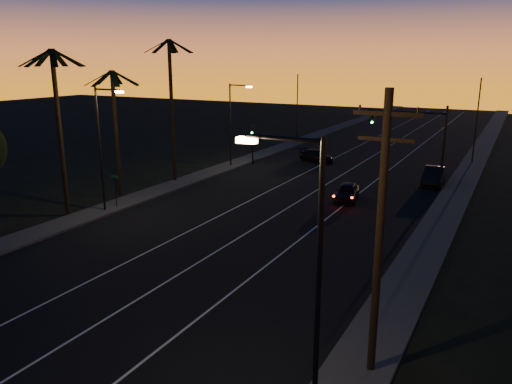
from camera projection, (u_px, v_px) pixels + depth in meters
The scene contains 21 objects.
road at pixel (297, 198), 40.19m from camera, with size 20.00×170.00×0.01m, color black.
sidewalk_left at pixel (184, 182), 45.27m from camera, with size 2.40×170.00×0.16m, color #323230.
sidewalk_right at pixel (443, 217), 35.06m from camera, with size 2.40×170.00×0.16m, color #323230.
lane_stripe_left at pixel (264, 193), 41.55m from camera, with size 0.12×160.00×0.01m, color silver.
lane_stripe_mid at pixel (303, 199), 39.96m from camera, with size 0.12×160.00×0.01m, color silver.
lane_stripe_right at pixel (345, 205), 38.36m from camera, with size 0.12×160.00×0.01m, color silver.
palm_near at pixel (58, 117), 33.88m from camera, with size 4.25×4.16×11.53m.
palm_mid at pixel (115, 119), 39.48m from camera, with size 4.25×4.16×10.03m.
palm_far at pixel (171, 97), 43.79m from camera, with size 4.25×4.16×12.53m.
streetlight_left_near at pixel (102, 140), 35.17m from camera, with size 2.55×0.26×9.00m.
streetlight_left_far at pixel (233, 118), 50.57m from camera, with size 2.55×0.26×8.50m.
streetlight_right_near at pixel (309, 270), 13.49m from camera, with size 2.55×0.26×9.00m.
street_sign at pixel (115, 187), 37.01m from camera, with size 0.70×0.06×2.60m.
utility_pole at pixel (380, 232), 16.49m from camera, with size 2.20×0.28×10.00m.
signal_mast at pixel (417, 130), 44.22m from camera, with size 7.10×0.41×7.00m.
signal_post at pixel (253, 138), 52.28m from camera, with size 0.28×0.37×4.20m.
far_pole_left at pixel (297, 109), 65.34m from camera, with size 0.14×0.14×9.00m, color black.
far_pole_right at pixel (477, 121), 52.76m from camera, with size 0.14×0.14×9.00m, color black.
lead_car at pixel (347, 192), 39.40m from camera, with size 2.32×4.67×1.36m.
right_car at pixel (434, 176), 44.40m from camera, with size 1.90×4.87×1.58m.
cross_car at pixel (316, 156), 54.36m from camera, with size 4.67×3.26×1.25m.
Camera 1 is at (15.34, -5.69, 10.84)m, focal length 35.00 mm.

